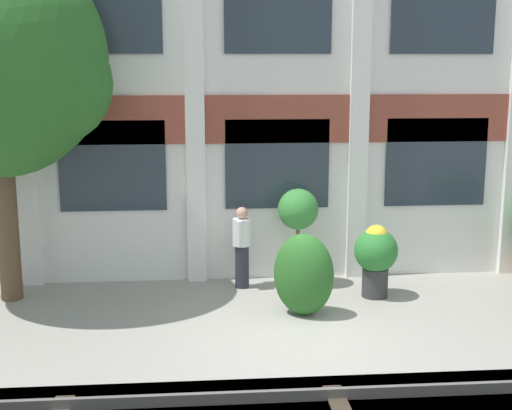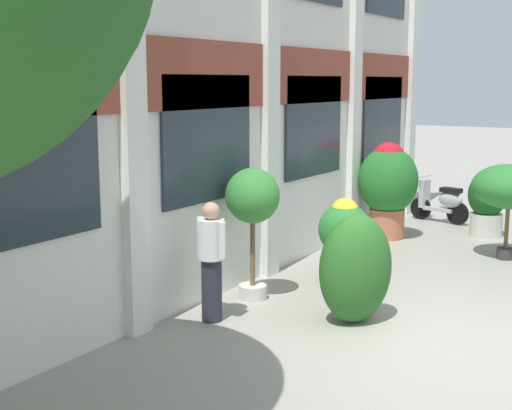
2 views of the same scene
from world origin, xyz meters
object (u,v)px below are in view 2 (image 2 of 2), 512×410
potted_plant_ribbed_drum (344,234)px  potted_plant_low_pan (509,188)px  potted_plant_glazed_jar (388,183)px  potted_plant_stone_basin (487,203)px  topiary_hedge (356,269)px  scooter_second_parked (442,202)px  potted_plant_terracotta_small (253,203)px  resident_by_doorway (211,258)px

potted_plant_ribbed_drum → potted_plant_low_pan: bearing=-29.9°
potted_plant_glazed_jar → potted_plant_stone_basin: 2.01m
potted_plant_stone_basin → topiary_hedge: size_ratio=0.92×
potted_plant_ribbed_drum → potted_plant_stone_basin: potted_plant_ribbed_drum is taller
potted_plant_stone_basin → scooter_second_parked: (0.95, 1.18, -0.24)m
potted_plant_low_pan → scooter_second_parked: bearing=36.7°
potted_plant_low_pan → potted_plant_terracotta_small: bearing=149.6°
resident_by_doorway → potted_plant_ribbed_drum: bearing=-1.2°
potted_plant_glazed_jar → potted_plant_stone_basin: bearing=-55.1°
potted_plant_low_pan → potted_plant_ribbed_drum: bearing=150.1°
resident_by_doorway → potted_plant_terracotta_small: bearing=19.0°
potted_plant_low_pan → topiary_hedge: size_ratio=1.18×
potted_plant_ribbed_drum → resident_by_doorway: resident_by_doorway is taller
potted_plant_ribbed_drum → scooter_second_parked: (5.51, 0.25, -0.35)m
scooter_second_parked → resident_by_doorway: 7.89m
potted_plant_glazed_jar → topiary_hedge: bearing=-162.9°
potted_plant_glazed_jar → potted_plant_ribbed_drum: potted_plant_glazed_jar is taller
scooter_second_parked → resident_by_doorway: size_ratio=0.89×
potted_plant_low_pan → resident_by_doorway: bearing=155.3°
potted_plant_terracotta_small → scooter_second_parked: 6.89m
potted_plant_stone_basin → topiary_hedge: (-5.99, 0.12, 0.02)m
potted_plant_ribbed_drum → potted_plant_stone_basin: (4.56, -0.94, -0.11)m
scooter_second_parked → potted_plant_stone_basin: bearing=154.2°
scooter_second_parked → topiary_hedge: bearing=111.7°
scooter_second_parked → resident_by_doorway: (-7.86, 0.50, 0.38)m
potted_plant_ribbed_drum → topiary_hedge: topiary_hedge is taller
resident_by_doorway → scooter_second_parked: bearing=12.7°
potted_plant_glazed_jar → potted_plant_stone_basin: potted_plant_glazed_jar is taller
potted_plant_ribbed_drum → resident_by_doorway: bearing=162.5°
potted_plant_low_pan → potted_plant_glazed_jar: bearing=77.9°
potted_plant_stone_basin → potted_plant_low_pan: size_ratio=0.78×
potted_plant_stone_basin → resident_by_doorway: size_ratio=0.83×
potted_plant_terracotta_small → topiary_hedge: bearing=-94.6°
potted_plant_glazed_jar → topiary_hedge: size_ratio=1.34×
potted_plant_stone_basin → topiary_hedge: topiary_hedge is taller
potted_plant_terracotta_small → scooter_second_parked: bearing=-4.6°
scooter_second_parked → topiary_hedge: 7.02m
potted_plant_stone_basin → scooter_second_parked: bearing=51.2°
potted_plant_terracotta_small → topiary_hedge: size_ratio=1.33×
potted_plant_stone_basin → resident_by_doorway: 7.11m
potted_plant_ribbed_drum → potted_plant_stone_basin: 4.66m
scooter_second_parked → topiary_hedge: (-6.94, -1.07, 0.26)m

